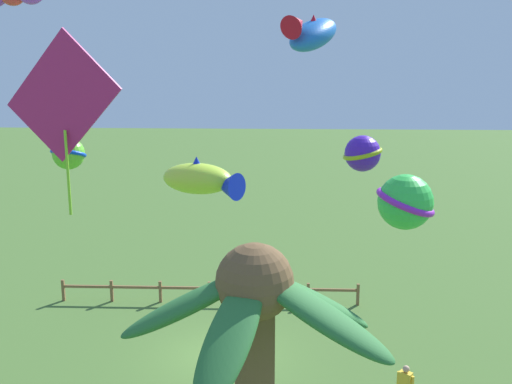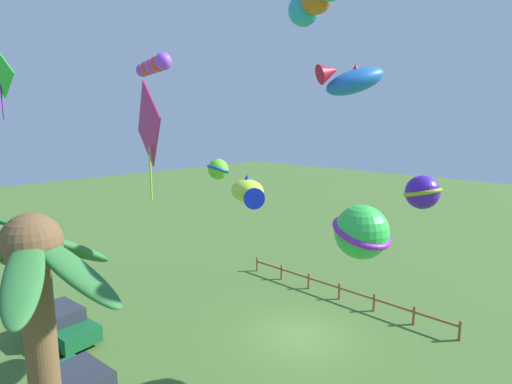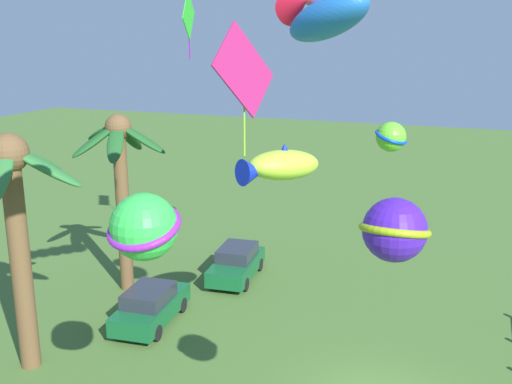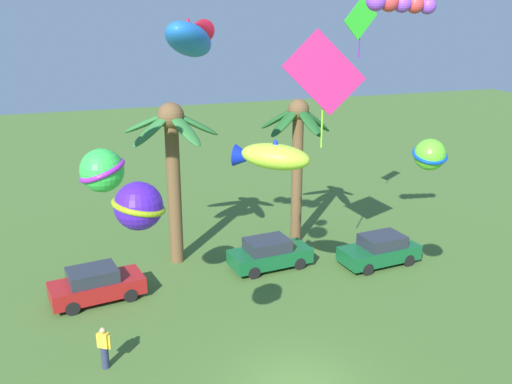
% 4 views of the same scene
% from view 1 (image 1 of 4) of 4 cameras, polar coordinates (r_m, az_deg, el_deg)
% --- Properties ---
extents(ground_plane, '(120.00, 120.00, 0.00)m').
position_cam_1_polar(ground_plane, '(23.74, -3.19, -14.31)').
color(ground_plane, '#476B2D').
extents(palm_tree_1, '(4.57, 4.49, 7.94)m').
position_cam_1_polar(palm_tree_1, '(10.88, -0.06, -16.07)').
color(palm_tree_1, brown).
rests_on(palm_tree_1, ground).
extents(rail_fence, '(12.81, 0.12, 0.95)m').
position_cam_1_polar(rail_fence, '(27.82, -4.18, -8.69)').
color(rail_fence, brown).
rests_on(rail_fence, ground).
extents(kite_fish_0, '(2.15, 2.68, 1.43)m').
position_cam_1_polar(kite_fish_0, '(19.66, 4.92, 13.94)').
color(kite_fish_0, blue).
extents(kite_fish_1, '(2.80, 2.39, 1.16)m').
position_cam_1_polar(kite_fish_1, '(18.22, -4.92, 1.16)').
color(kite_fish_1, '#B6E837').
extents(kite_diamond_2, '(3.15, 1.03, 4.57)m').
position_cam_1_polar(kite_diamond_2, '(16.29, -16.81, 7.86)').
color(kite_diamond_2, '#BD2169').
extents(kite_ball_4, '(1.40, 1.38, 1.04)m').
position_cam_1_polar(kite_ball_4, '(21.60, -16.35, 3.31)').
color(kite_ball_4, '#61D02D').
extents(kite_ball_8, '(1.70, 1.73, 1.47)m').
position_cam_1_polar(kite_ball_8, '(17.31, 13.15, -0.87)').
color(kite_ball_8, green).
extents(kite_ball_9, '(1.44, 1.44, 1.24)m').
position_cam_1_polar(kite_ball_9, '(22.15, 9.46, 3.40)').
color(kite_ball_9, '#451BB9').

